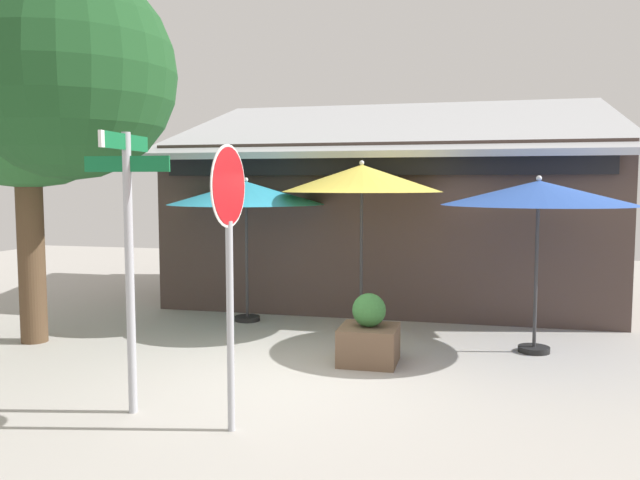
{
  "coord_description": "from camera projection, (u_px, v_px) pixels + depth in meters",
  "views": [
    {
      "loc": [
        2.28,
        -7.43,
        2.38
      ],
      "look_at": [
        0.19,
        1.2,
        1.6
      ],
      "focal_mm": 35.75,
      "sensor_mm": 36.0,
      "label": 1
    }
  ],
  "objects": [
    {
      "name": "patio_umbrella_mustard_center",
      "position": [
        362.0,
        179.0,
        10.29
      ],
      "size": [
        2.61,
        2.61,
        2.76
      ],
      "color": "black",
      "rests_on": "ground"
    },
    {
      "name": "street_sign_post",
      "position": [
        129.0,
        241.0,
        6.5
      ],
      "size": [
        0.92,
        0.98,
        2.9
      ],
      "color": "#A8AAB2",
      "rests_on": "ground"
    },
    {
      "name": "stop_sign",
      "position": [
        229.0,
        233.0,
        6.0
      ],
      "size": [
        0.07,
        0.78,
        2.75
      ],
      "color": "#A8AAB2",
      "rests_on": "ground"
    },
    {
      "name": "ground_plane",
      "position": [
        283.0,
        379.0,
        7.94
      ],
      "size": [
        28.0,
        28.0,
        0.1
      ],
      "primitive_type": "cube",
      "color": "#ADA8A0"
    },
    {
      "name": "shade_tree",
      "position": [
        36.0,
        60.0,
        9.07
      ],
      "size": [
        4.48,
        3.92,
        6.23
      ],
      "color": "brown",
      "rests_on": "ground"
    },
    {
      "name": "patio_umbrella_royal_blue_right",
      "position": [
        539.0,
        194.0,
        8.85
      ],
      "size": [
        2.68,
        2.68,
        2.5
      ],
      "color": "black",
      "rests_on": "ground"
    },
    {
      "name": "patio_umbrella_teal_left",
      "position": [
        246.0,
        194.0,
        10.92
      ],
      "size": [
        2.7,
        2.7,
        2.49
      ],
      "color": "black",
      "rests_on": "ground"
    },
    {
      "name": "sidewalk_planter",
      "position": [
        369.0,
        336.0,
        8.46
      ],
      "size": [
        0.76,
        0.76,
        0.94
      ],
      "color": "brown",
      "rests_on": "ground"
    },
    {
      "name": "cafe_building",
      "position": [
        393.0,
        219.0,
        13.34
      ],
      "size": [
        8.79,
        5.31,
        4.34
      ],
      "color": "#473833",
      "rests_on": "ground"
    }
  ]
}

